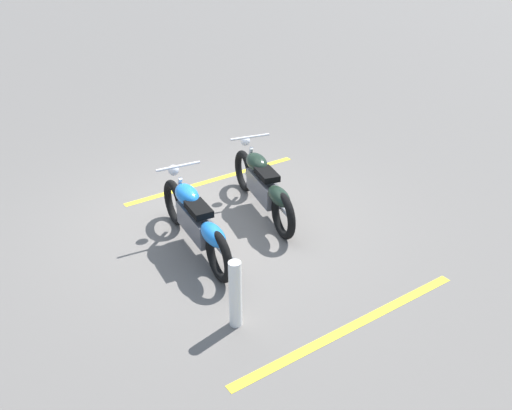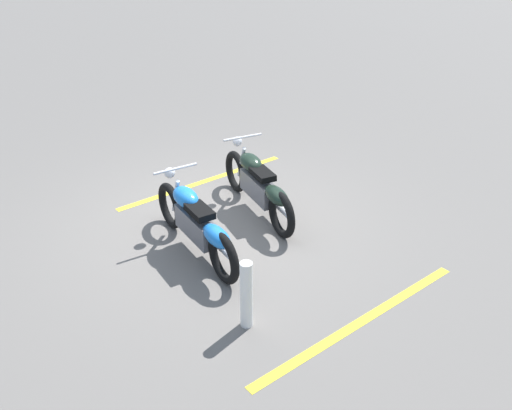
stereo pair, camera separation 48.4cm
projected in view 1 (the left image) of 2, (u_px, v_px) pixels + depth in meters
The scene contains 6 objects.
ground_plane at pixel (218, 219), 8.18m from camera, with size 60.00×60.00×0.00m, color #66605B.
motorcycle_bright_foreground at pixel (196, 221), 7.22m from camera, with size 2.22×0.65×1.04m.
motorcycle_dark_foreground at pixel (264, 186), 8.13m from camera, with size 2.18×0.80×1.04m.
bollard_post at pixel (235, 294), 5.94m from camera, with size 0.14×0.14×0.82m, color white.
parking_stripe_near at pixel (214, 180), 9.35m from camera, with size 3.20×0.12×0.01m, color yellow.
parking_stripe_mid at pixel (351, 327), 6.09m from camera, with size 3.20×0.12×0.01m, color yellow.
Camera 1 is at (6.01, -3.80, 4.09)m, focal length 38.82 mm.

